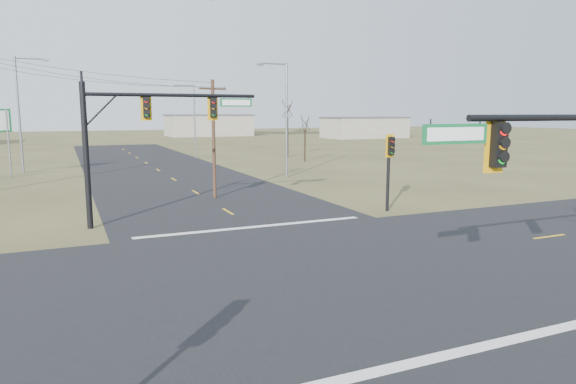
% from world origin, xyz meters
% --- Properties ---
extents(ground, '(320.00, 320.00, 0.00)m').
position_xyz_m(ground, '(0.00, 0.00, 0.00)').
color(ground, brown).
rests_on(ground, ground).
extents(road_ew, '(160.00, 14.00, 0.02)m').
position_xyz_m(road_ew, '(0.00, 0.00, 0.01)').
color(road_ew, black).
rests_on(road_ew, ground).
extents(road_ns, '(14.00, 160.00, 0.02)m').
position_xyz_m(road_ns, '(0.00, 0.00, 0.01)').
color(road_ns, black).
rests_on(road_ns, ground).
extents(stop_bar_near, '(12.00, 0.40, 0.01)m').
position_xyz_m(stop_bar_near, '(0.00, -7.50, 0.03)').
color(stop_bar_near, silver).
rests_on(stop_bar_near, road_ns).
extents(stop_bar_far, '(12.00, 0.40, 0.01)m').
position_xyz_m(stop_bar_far, '(0.00, 7.50, 0.03)').
color(stop_bar_far, silver).
rests_on(stop_bar_far, road_ns).
extents(mast_arm_far, '(8.98, 0.45, 7.27)m').
position_xyz_m(mast_arm_far, '(-4.71, 10.63, 5.24)').
color(mast_arm_far, black).
rests_on(mast_arm_far, ground).
extents(pedestal_signal_ne, '(0.56, 0.50, 4.57)m').
position_xyz_m(pedestal_signal_ne, '(8.77, 8.38, 3.32)').
color(pedestal_signal_ne, black).
rests_on(pedestal_signal_ne, ground).
extents(utility_pole_near, '(1.92, 0.55, 7.94)m').
position_xyz_m(utility_pole_near, '(0.64, 17.10, 4.18)').
color(utility_pole_near, '#4C2F20').
rests_on(utility_pole_near, ground).
extents(streetlight_a, '(2.82, 0.27, 10.15)m').
position_xyz_m(streetlight_a, '(9.43, 25.57, 5.70)').
color(streetlight_a, slate).
rests_on(streetlight_a, ground).
extents(streetlight_b, '(2.60, 0.26, 9.34)m').
position_xyz_m(streetlight_b, '(6.54, 48.01, 5.24)').
color(streetlight_b, slate).
rests_on(streetlight_b, ground).
extents(streetlight_c, '(3.08, 0.31, 11.06)m').
position_xyz_m(streetlight_c, '(-12.11, 39.38, 6.21)').
color(streetlight_c, slate).
rests_on(streetlight_c, ground).
extents(bare_tree_c, '(2.84, 2.84, 5.90)m').
position_xyz_m(bare_tree_c, '(17.55, 38.29, 4.63)').
color(bare_tree_c, black).
rests_on(bare_tree_c, ground).
extents(bare_tree_d, '(3.87, 3.87, 7.81)m').
position_xyz_m(bare_tree_d, '(18.19, 44.86, 6.29)').
color(bare_tree_d, black).
rests_on(bare_tree_d, ground).
extents(warehouse_mid, '(20.00, 12.00, 5.00)m').
position_xyz_m(warehouse_mid, '(25.00, 110.00, 2.50)').
color(warehouse_mid, '#A19B8F').
rests_on(warehouse_mid, ground).
extents(warehouse_right, '(18.00, 10.00, 4.50)m').
position_xyz_m(warehouse_right, '(55.00, 85.00, 2.25)').
color(warehouse_right, '#A19B8F').
rests_on(warehouse_right, ground).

